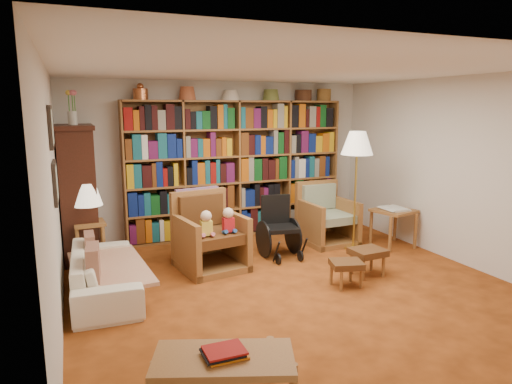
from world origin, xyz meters
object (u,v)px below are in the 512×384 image
side_table_lamp (90,234)px  floor_lamp (357,148)px  sofa (105,272)px  footstool_a (346,266)px  wheelchair (279,229)px  armchair_leather (208,236)px  footstool_b (368,254)px  side_table_papers (394,215)px  armchair_sage (325,219)px  coffee_table (224,363)px

side_table_lamp → floor_lamp: floor_lamp is taller
sofa → footstool_a: 2.78m
sofa → wheelchair: size_ratio=2.03×
armchair_leather → footstool_b: bearing=-32.2°
floor_lamp → side_table_lamp: bearing=168.9°
wheelchair → footstool_b: (0.70, -1.14, -0.11)m
wheelchair → side_table_papers: wheelchair is taller
armchair_sage → footstool_b: 1.54m
wheelchair → floor_lamp: floor_lamp is taller
armchair_sage → footstool_b: size_ratio=2.19×
coffee_table → sofa: bearing=104.4°
side_table_lamp → floor_lamp: size_ratio=0.34×
armchair_leather → armchair_sage: size_ratio=1.09×
side_table_lamp → footstool_a: side_table_lamp is taller
armchair_leather → floor_lamp: 2.49m
sofa → side_table_lamp: side_table_lamp is taller
armchair_sage → footstool_a: (-0.72, -1.71, -0.10)m
armchair_sage → side_table_papers: size_ratio=1.43×
footstool_b → armchair_sage: bearing=79.7°
armchair_sage → wheelchair: bearing=-159.0°
sofa → footstool_a: sofa is taller
armchair_sage → floor_lamp: (0.21, -0.49, 1.15)m
floor_lamp → footstool_b: 1.67m
footstool_b → coffee_table: coffee_table is taller
armchair_sage → side_table_papers: (0.83, -0.62, 0.13)m
side_table_lamp → side_table_papers: (4.30, -0.85, 0.05)m
armchair_sage → floor_lamp: size_ratio=0.53×
armchair_leather → floor_lamp: (2.23, -0.08, 1.10)m
sofa → side_table_lamp: bearing=7.5°
sofa → footstool_b: sofa is taller
armchair_leather → footstool_a: (1.30, -1.30, -0.16)m
sofa → coffee_table: 2.48m
armchair_sage → side_table_papers: bearing=-36.9°
wheelchair → floor_lamp: bearing=-5.7°
floor_lamp → side_table_papers: bearing=-12.1°
side_table_papers → coffee_table: 4.45m
armchair_sage → coffee_table: (-2.76, -3.26, -0.02)m
sofa → footstool_b: (3.10, -0.65, 0.03)m
footstool_a → footstool_b: footstool_b is taller
footstool_a → coffee_table: coffee_table is taller
footstool_a → footstool_b: (0.45, 0.20, 0.03)m
sofa → side_table_papers: (4.20, 0.23, 0.23)m
footstool_a → coffee_table: bearing=-142.8°
side_table_lamp → floor_lamp: bearing=-11.1°
footstool_a → coffee_table: (-2.03, -1.54, 0.08)m
side_table_lamp → footstool_a: (2.75, -1.95, -0.18)m
armchair_leather → side_table_papers: bearing=-4.3°
side_table_lamp → footstool_a: 3.37m
sofa → armchair_sage: size_ratio=1.87×
armchair_leather → side_table_lamp: bearing=156.1°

